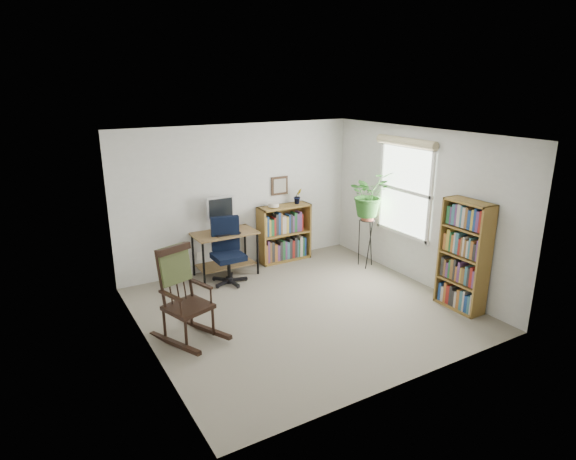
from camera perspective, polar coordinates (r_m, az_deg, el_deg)
floor at (r=6.81m, az=1.73°, el=-9.34°), size 4.20×4.00×0.00m
ceiling at (r=6.12m, az=1.93°, el=11.18°), size 4.20×4.00×0.00m
wall_back at (r=8.07m, az=-5.77°, el=3.92°), size 4.20×0.00×2.40m
wall_front at (r=4.89m, az=14.44°, el=-5.50°), size 4.20×0.00×2.40m
wall_left at (r=5.59m, az=-16.76°, el=-2.79°), size 0.00×4.00×2.40m
wall_right at (r=7.65m, az=15.28°, el=2.66°), size 0.00×4.00×2.40m
window at (r=7.79m, az=13.62°, el=4.54°), size 0.12×1.20×1.50m
desk at (r=7.88m, az=-7.42°, el=-2.81°), size 1.01×0.56×0.73m
monitor at (r=7.81m, az=-8.01°, el=1.94°), size 0.46×0.16×0.56m
keyboard at (r=7.66m, az=-7.17°, el=-0.43°), size 0.40×0.15×0.02m
office_chair at (r=7.50m, az=-7.09°, el=-2.54°), size 0.68×0.68×1.05m
rocking_chair at (r=5.94m, az=-11.84°, el=-7.52°), size 0.90×1.16×1.18m
low_bookshelf at (r=8.43m, az=-0.45°, el=-0.37°), size 0.94×0.31×0.99m
tall_bookshelf at (r=6.97m, az=20.13°, el=-2.91°), size 0.29×0.67×1.54m
plant_stand at (r=8.25m, az=9.28°, el=-1.11°), size 0.33×0.33×0.97m
spider_plant at (r=7.97m, az=9.67°, el=6.73°), size 1.69×1.88×1.46m
potted_plant_small at (r=8.43m, az=1.16°, el=3.51°), size 0.13×0.24×0.11m
framed_picture at (r=8.35m, az=-0.97°, el=5.26°), size 0.32×0.04×0.32m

